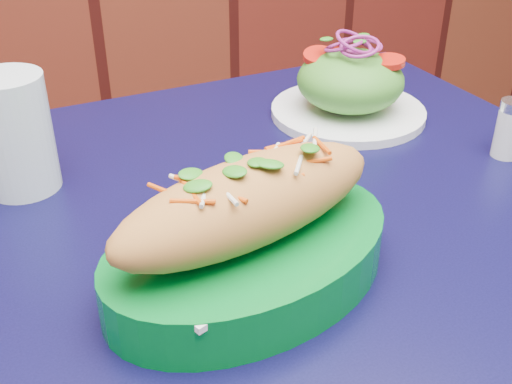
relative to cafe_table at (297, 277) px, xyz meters
name	(u,v)px	position (x,y,z in m)	size (l,w,h in m)	color
cafe_table	(297,277)	(0.00, 0.00, 0.00)	(0.81, 0.81, 0.75)	black
banh_mi_basket	(249,234)	(-0.10, -0.08, 0.14)	(0.32, 0.24, 0.13)	#016B21
salad_plate	(350,86)	(0.18, 0.20, 0.13)	(0.22, 0.22, 0.12)	white
water_glass	(14,134)	(-0.26, 0.18, 0.15)	(0.08, 0.08, 0.13)	silver
salt_shaker	(510,129)	(0.29, 0.01, 0.12)	(0.03, 0.03, 0.07)	white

